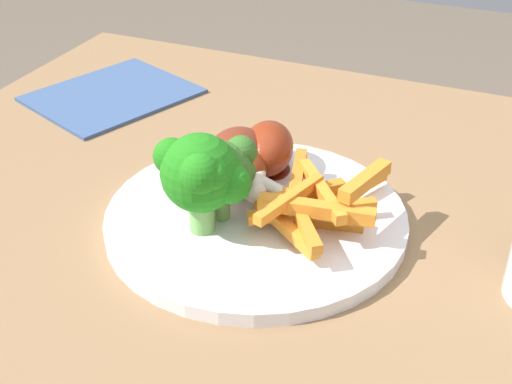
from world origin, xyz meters
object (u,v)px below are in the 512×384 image
object	(u,v)px
carrot_fries_pile	(314,203)
dinner_plate	(256,218)
chicken_drumstick_far	(240,168)
broccoli_floret_middle	(220,172)
chicken_drumstick_near	(234,158)
chicken_drumstick_extra	(267,151)
broccoli_floret_front	(202,173)
dining_table	(337,351)

from	to	relation	value
carrot_fries_pile	dinner_plate	bearing A→B (deg)	2.54
carrot_fries_pile	chicken_drumstick_far	bearing A→B (deg)	-20.50
broccoli_floret_middle	chicken_drumstick_far	xyz separation A→B (m)	(0.01, -0.05, -0.02)
dinner_plate	broccoli_floret_middle	world-z (taller)	broccoli_floret_middle
chicken_drumstick_near	chicken_drumstick_far	xyz separation A→B (m)	(-0.01, 0.01, -0.00)
dinner_plate	broccoli_floret_middle	size ratio (longest dim) A/B	3.69
chicken_drumstick_near	chicken_drumstick_extra	distance (m)	0.03
chicken_drumstick_extra	broccoli_floret_middle	bearing A→B (deg)	84.98
carrot_fries_pile	chicken_drumstick_near	distance (m)	0.10
carrot_fries_pile	chicken_drumstick_far	distance (m)	0.08
broccoli_floret_front	broccoli_floret_middle	world-z (taller)	broccoli_floret_front
chicken_drumstick_near	chicken_drumstick_far	distance (m)	0.01
dinner_plate	chicken_drumstick_far	xyz separation A→B (m)	(0.03, -0.03, 0.03)
dinner_plate	broccoli_floret_middle	bearing A→B (deg)	35.54
broccoli_floret_front	chicken_drumstick_far	size ratio (longest dim) A/B	0.72
broccoli_floret_middle	chicken_drumstick_near	world-z (taller)	broccoli_floret_middle
broccoli_floret_middle	chicken_drumstick_extra	size ratio (longest dim) A/B	0.58
broccoli_floret_front	carrot_fries_pile	xyz separation A→B (m)	(-0.08, -0.04, -0.03)
broccoli_floret_front	broccoli_floret_middle	distance (m)	0.03
dinner_plate	carrot_fries_pile	world-z (taller)	carrot_fries_pile
broccoli_floret_middle	carrot_fries_pile	bearing A→B (deg)	-165.40
chicken_drumstick_far	chicken_drumstick_extra	size ratio (longest dim) A/B	0.99
chicken_drumstick_far	chicken_drumstick_extra	bearing A→B (deg)	-110.89
carrot_fries_pile	chicken_drumstick_extra	size ratio (longest dim) A/B	1.22
broccoli_floret_front	chicken_drumstick_near	xyz separation A→B (m)	(0.01, -0.08, -0.03)
chicken_drumstick_near	broccoli_floret_middle	bearing A→B (deg)	103.98
carrot_fries_pile	chicken_drumstick_near	world-z (taller)	same
chicken_drumstick_extra	chicken_drumstick_near	bearing A→B (deg)	47.27
broccoli_floret_front	chicken_drumstick_extra	distance (m)	0.11
dinner_plate	carrot_fries_pile	xyz separation A→B (m)	(-0.05, -0.00, 0.03)
broccoli_floret_front	broccoli_floret_middle	xyz separation A→B (m)	(-0.00, -0.02, -0.01)
broccoli_floret_middle	chicken_drumstick_near	bearing A→B (deg)	-76.02
dining_table	chicken_drumstick_extra	size ratio (longest dim) A/B	7.85
dining_table	chicken_drumstick_near	bearing A→B (deg)	-14.68
broccoli_floret_middle	carrot_fries_pile	distance (m)	0.08
dinner_plate	broccoli_floret_middle	xyz separation A→B (m)	(0.02, 0.02, 0.05)
dinner_plate	broccoli_floret_front	size ratio (longest dim) A/B	3.02
chicken_drumstick_far	chicken_drumstick_near	bearing A→B (deg)	-43.50
chicken_drumstick_extra	broccoli_floret_front	bearing A→B (deg)	83.80
broccoli_floret_front	broccoli_floret_middle	size ratio (longest dim) A/B	1.22
dining_table	chicken_drumstick_far	bearing A→B (deg)	-11.42
dinner_plate	broccoli_floret_front	distance (m)	0.08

